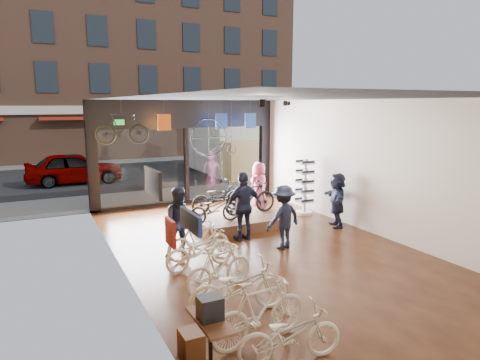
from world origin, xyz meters
TOP-DOWN VIEW (x-y plane):
  - ground_plane at (0.00, 0.00)m, footprint 7.00×12.00m
  - ceiling at (0.00, 0.00)m, footprint 7.00×12.00m
  - wall_left at (-3.52, 0.00)m, footprint 0.04×12.00m
  - wall_right at (3.52, 0.00)m, footprint 0.04×12.00m
  - storefront at (0.00, 6.00)m, footprint 7.00×0.26m
  - exit_sign at (-2.40, 5.88)m, footprint 0.35×0.06m
  - street_road at (0.00, 15.00)m, footprint 30.00×18.00m
  - sidewalk_near at (0.00, 7.20)m, footprint 30.00×2.40m
  - sidewalk_far at (0.00, 19.00)m, footprint 30.00×2.00m
  - opposite_building at (0.00, 21.50)m, footprint 26.00×5.00m
  - street_car at (-3.39, 12.00)m, footprint 4.29×1.73m
  - box_truck at (4.07, 11.00)m, footprint 2.37×7.11m
  - floor_bike_0 at (-2.02, -4.26)m, footprint 1.66×0.81m
  - floor_bike_1 at (-2.18, -3.65)m, footprint 1.79×0.68m
  - floor_bike_2 at (-2.03, -2.63)m, footprint 1.88×0.85m
  - floor_bike_3 at (-1.98, -1.62)m, footprint 1.63×0.78m
  - floor_bike_4 at (-1.91, -0.37)m, footprint 1.76×0.80m
  - floor_bike_5 at (-1.74, 0.17)m, footprint 1.56×0.45m
  - display_platform at (0.23, 2.34)m, footprint 2.40×1.80m
  - display_bike_left at (-0.59, 1.94)m, footprint 1.68×0.73m
  - display_bike_mid at (0.81, 2.40)m, footprint 1.77×0.57m
  - display_bike_right at (-0.02, 3.03)m, footprint 1.96×0.99m
  - customer_1 at (-2.05, 0.52)m, footprint 0.91×0.75m
  - customer_2 at (-0.11, 1.02)m, footprint 1.14×0.54m
  - customer_3 at (0.50, -0.01)m, footprint 1.17×0.83m
  - customer_4 at (1.90, 3.86)m, footprint 0.94×0.75m
  - customer_5 at (3.00, 0.96)m, footprint 1.09×1.59m
  - sunglasses_rack at (2.95, 2.60)m, footprint 0.56×0.46m
  - wall_merch at (-3.38, -3.50)m, footprint 0.40×2.40m
  - penny_farthing at (0.55, 4.45)m, footprint 1.61×0.06m
  - hung_bike at (-2.63, 4.20)m, footprint 1.64×0.72m
  - jersey_left at (-1.02, 5.20)m, footprint 0.45×0.03m
  - jersey_mid at (1.09, 5.20)m, footprint 0.45×0.03m
  - jersey_right at (2.26, 5.20)m, footprint 0.45×0.03m

SIDE VIEW (x-z plane):
  - ground_plane at x=0.00m, z-range -0.04..0.00m
  - street_road at x=0.00m, z-range -0.02..0.00m
  - sidewalk_near at x=0.00m, z-range 0.00..0.12m
  - sidewalk_far at x=0.00m, z-range 0.00..0.12m
  - display_platform at x=0.23m, z-range 0.00..0.30m
  - floor_bike_0 at x=-2.02m, z-range 0.00..0.84m
  - floor_bike_4 at x=-1.91m, z-range 0.00..0.89m
  - floor_bike_5 at x=-1.74m, z-range 0.00..0.93m
  - floor_bike_3 at x=-1.98m, z-range 0.00..0.94m
  - floor_bike_2 at x=-2.03m, z-range 0.00..0.95m
  - floor_bike_1 at x=-2.18m, z-range 0.00..1.05m
  - display_bike_left at x=-0.59m, z-range 0.30..1.16m
  - street_car at x=-3.39m, z-range 0.00..1.46m
  - display_bike_right at x=-0.02m, z-range 0.30..1.29m
  - customer_3 at x=0.50m, z-range 0.00..1.65m
  - customer_5 at x=3.00m, z-range 0.00..1.65m
  - display_bike_mid at x=0.81m, z-range 0.30..1.35m
  - customer_4 at x=1.90m, z-range 0.00..1.68m
  - customer_1 at x=-2.05m, z-range 0.00..1.72m
  - sunglasses_rack at x=2.95m, z-range 0.00..1.85m
  - customer_2 at x=-0.11m, z-range 0.00..1.89m
  - wall_merch at x=-3.38m, z-range 0.00..2.60m
  - box_truck at x=4.07m, z-range 0.00..2.80m
  - wall_left at x=-3.52m, z-range 0.00..3.80m
  - wall_right at x=3.52m, z-range 0.00..3.80m
  - storefront at x=0.00m, z-range 0.00..3.80m
  - penny_farthing at x=0.55m, z-range 1.86..3.14m
  - hung_bike at x=-2.63m, z-range 2.45..3.40m
  - exit_sign at x=-2.40m, z-range 2.96..3.14m
  - jersey_left at x=-1.02m, z-range 2.77..3.32m
  - jersey_mid at x=1.09m, z-range 2.77..3.32m
  - jersey_right at x=2.26m, z-range 2.77..3.32m
  - ceiling at x=0.00m, z-range 3.80..3.84m
  - opposite_building at x=0.00m, z-range 0.00..14.00m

